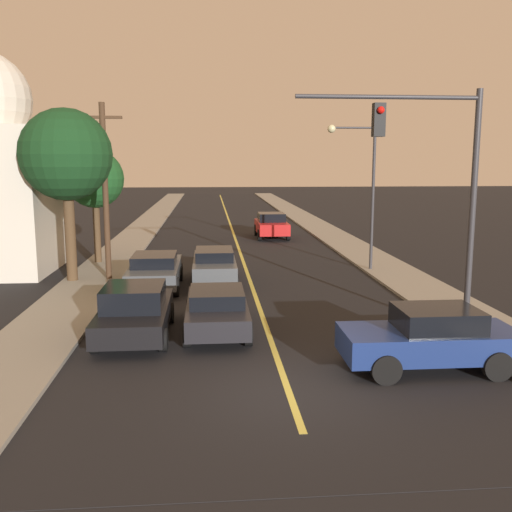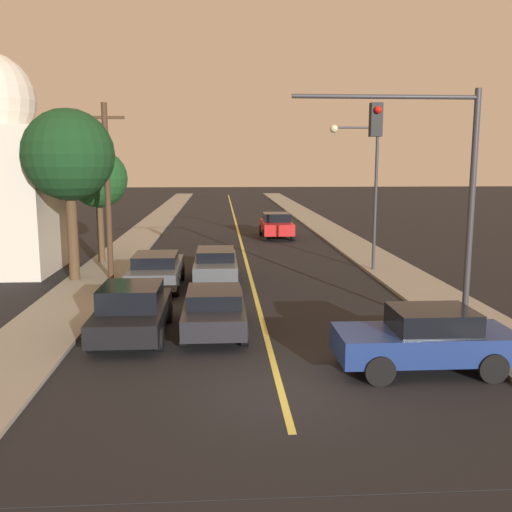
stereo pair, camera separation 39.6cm
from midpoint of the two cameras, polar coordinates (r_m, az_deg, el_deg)
name	(u,v)px [view 1 (the left image)]	position (r m, az deg, el deg)	size (l,w,h in m)	color
ground_plane	(289,392)	(12.97, 2.38, -13.43)	(200.00, 200.00, 0.00)	black
road_surface	(229,221)	(48.14, -2.93, 3.47)	(10.75, 80.00, 0.01)	black
sidewalk_left	(150,222)	(48.38, -10.81, 3.41)	(2.50, 80.00, 0.12)	gray
sidewalk_right	(307,220)	(48.80, 4.89, 3.59)	(2.50, 80.00, 0.12)	gray
car_near_lane_front	(217,309)	(17.02, -4.59, -5.30)	(1.90, 4.33, 1.34)	black
car_near_lane_second	(214,265)	(23.83, -4.66, -0.92)	(1.86, 4.74, 1.45)	#474C51
car_outer_lane_front	(135,311)	(16.90, -12.68, -5.39)	(2.02, 4.43, 1.56)	black
car_outer_lane_second	(155,270)	(23.10, -10.53, -1.37)	(2.02, 4.73, 1.42)	#474C51
car_far_oncoming	(272,225)	(37.74, 1.26, 3.11)	(2.06, 4.29, 1.65)	red
car_crossing_right	(431,338)	(14.57, 16.33, -7.87)	(4.27, 1.91, 1.55)	navy
traffic_signal_mast	(436,171)	(16.81, 16.89, 8.16)	(5.22, 0.42, 6.90)	#333338
streetlamp_right	(361,176)	(26.29, 10.06, 7.92)	(2.22, 0.36, 6.53)	#333338
utility_pole_left	(105,189)	(24.63, -15.29, 6.53)	(1.60, 0.24, 7.28)	#422D1E
tree_left_near	(66,156)	(24.69, -18.92, 9.47)	(3.72, 3.72, 7.04)	#4C3823
tree_left_far	(95,179)	(28.88, -16.22, 7.36)	(2.82, 2.82, 5.49)	#4C3823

